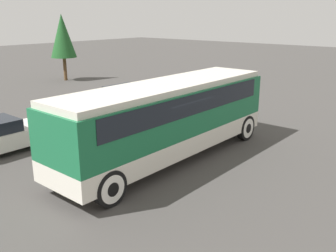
{
  "coord_description": "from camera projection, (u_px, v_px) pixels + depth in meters",
  "views": [
    {
      "loc": [
        -10.39,
        -8.82,
        5.4
      ],
      "look_at": [
        0.0,
        0.0,
        1.36
      ],
      "focal_mm": 40.0,
      "sensor_mm": 36.0,
      "label": 1
    }
  ],
  "objects": [
    {
      "name": "tour_bus",
      "position": [
        170.0,
        114.0,
        14.16
      ],
      "size": [
        10.0,
        2.52,
        3.02
      ],
      "color": "silver",
      "rests_on": "ground_plane"
    },
    {
      "name": "ground_plane",
      "position": [
        168.0,
        159.0,
        14.61
      ],
      "size": [
        120.0,
        120.0,
        0.0
      ],
      "primitive_type": "plane",
      "color": "#423F3D"
    },
    {
      "name": "tree_left",
      "position": [
        63.0,
        36.0,
        31.35
      ],
      "size": [
        2.14,
        2.14,
        5.54
      ],
      "color": "brown",
      "rests_on": "ground_plane"
    },
    {
      "name": "parked_car_near",
      "position": [
        126.0,
        96.0,
        22.72
      ],
      "size": [
        4.12,
        1.84,
        1.35
      ],
      "color": "maroon",
      "rests_on": "ground_plane"
    },
    {
      "name": "parked_car_far",
      "position": [
        103.0,
        114.0,
        18.58
      ],
      "size": [
        4.09,
        1.9,
        1.37
      ],
      "color": "#7A6B5B",
      "rests_on": "ground_plane"
    }
  ]
}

